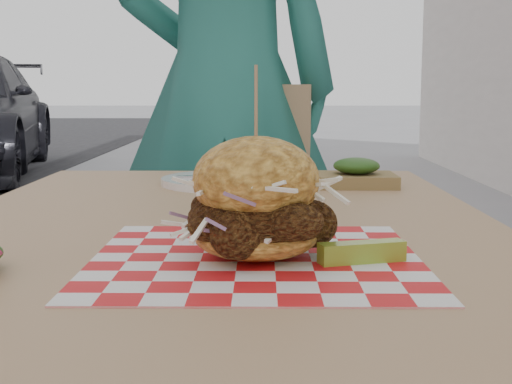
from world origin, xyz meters
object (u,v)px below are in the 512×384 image
(sandwich, at_px, (256,205))
(patio_table, at_px, (220,269))
(diner, at_px, (225,87))
(patio_chair, at_px, (244,221))

(sandwich, bearing_deg, patio_table, 102.22)
(sandwich, bearing_deg, diner, 94.28)
(diner, distance_m, patio_table, 1.16)
(patio_table, distance_m, sandwich, 0.30)
(sandwich, bearing_deg, patio_chair, 92.01)
(diner, distance_m, sandwich, 1.40)
(diner, relative_size, sandwich, 8.99)
(patio_table, relative_size, sandwich, 5.72)
(patio_table, xyz_separation_m, patio_chair, (0.01, 1.03, -0.12))
(patio_chair, height_order, sandwich, sandwich)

